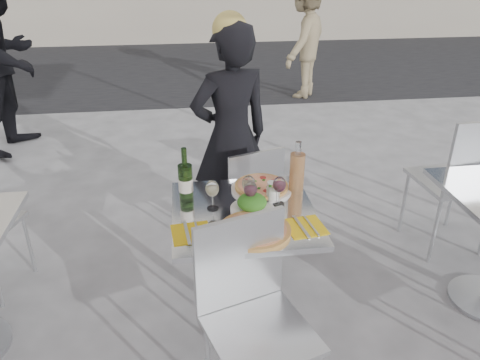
{
  "coord_description": "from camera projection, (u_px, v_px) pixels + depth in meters",
  "views": [
    {
      "loc": [
        -0.28,
        -2.01,
        1.96
      ],
      "look_at": [
        0.0,
        0.15,
        0.85
      ],
      "focal_mm": 35.0,
      "sensor_mm": 36.0,
      "label": 1
    }
  ],
  "objects": [
    {
      "name": "ground",
      "position": [
        243.0,
        323.0,
        2.7
      ],
      "size": [
        80.0,
        80.0,
        0.0
      ],
      "primitive_type": "plane",
      "color": "slate"
    },
    {
      "name": "street_asphalt",
      "position": [
        195.0,
        64.0,
        8.45
      ],
      "size": [
        24.0,
        5.0,
        0.0
      ],
      "primitive_type": "cube",
      "color": "black",
      "rests_on": "ground"
    },
    {
      "name": "main_table",
      "position": [
        244.0,
        246.0,
        2.45
      ],
      "size": [
        0.72,
        0.72,
        0.75
      ],
      "color": "#B7BABF",
      "rests_on": "ground"
    },
    {
      "name": "chair_far",
      "position": [
        249.0,
        194.0,
        3.05
      ],
      "size": [
        0.48,
        0.49,
        0.83
      ],
      "rotation": [
        0.0,
        0.0,
        3.46
      ],
      "color": "silver",
      "rests_on": "ground"
    },
    {
      "name": "chair_near",
      "position": [
        251.0,
        304.0,
        2.04
      ],
      "size": [
        0.54,
        0.55,
        0.93
      ],
      "rotation": [
        0.0,
        0.0,
        0.32
      ],
      "color": "silver",
      "rests_on": "ground"
    },
    {
      "name": "side_chair_rfar",
      "position": [
        464.0,
        175.0,
        3.06
      ],
      "size": [
        0.5,
        0.51,
        1.02
      ],
      "rotation": [
        0.0,
        0.0,
        3.23
      ],
      "color": "silver",
      "rests_on": "ground"
    },
    {
      "name": "woman_diner",
      "position": [
        231.0,
        137.0,
        3.19
      ],
      "size": [
        0.65,
        0.52,
        1.55
      ],
      "primitive_type": "imported",
      "rotation": [
        0.0,
        0.0,
        3.44
      ],
      "color": "black",
      "rests_on": "ground"
    },
    {
      "name": "pedestrian_a",
      "position": [
        5.0,
        58.0,
        4.64
      ],
      "size": [
        0.9,
        1.05,
        1.88
      ],
      "primitive_type": "imported",
      "rotation": [
        0.0,
        0.0,
        1.34
      ],
      "color": "black",
      "rests_on": "ground"
    },
    {
      "name": "pedestrian_b",
      "position": [
        305.0,
        40.0,
        6.36
      ],
      "size": [
        1.05,
        1.17,
        1.57
      ],
      "primitive_type": "imported",
      "rotation": [
        0.0,
        0.0,
        4.12
      ],
      "color": "#8E7D5B",
      "rests_on": "ground"
    },
    {
      "name": "pizza_near",
      "position": [
        255.0,
        230.0,
        2.18
      ],
      "size": [
        0.34,
        0.34,
        0.02
      ],
      "color": "tan",
      "rests_on": "main_table"
    },
    {
      "name": "pizza_far",
      "position": [
        261.0,
        187.0,
        2.56
      ],
      "size": [
        0.33,
        0.33,
        0.03
      ],
      "color": "white",
      "rests_on": "main_table"
    },
    {
      "name": "salad_plate",
      "position": [
        252.0,
        204.0,
        2.35
      ],
      "size": [
        0.22,
        0.22,
        0.09
      ],
      "color": "white",
      "rests_on": "main_table"
    },
    {
      "name": "wine_bottle",
      "position": [
        186.0,
        181.0,
        2.41
      ],
      "size": [
        0.07,
        0.08,
        0.29
      ],
      "color": "#2C501E",
      "rests_on": "main_table"
    },
    {
      "name": "carafe",
      "position": [
        297.0,
        172.0,
        2.5
      ],
      "size": [
        0.08,
        0.08,
        0.29
      ],
      "color": "tan",
      "rests_on": "main_table"
    },
    {
      "name": "sugar_shaker",
      "position": [
        273.0,
        192.0,
        2.43
      ],
      "size": [
        0.06,
        0.06,
        0.11
      ],
      "color": "white",
      "rests_on": "main_table"
    },
    {
      "name": "wineglass_white_a",
      "position": [
        212.0,
        190.0,
        2.33
      ],
      "size": [
        0.07,
        0.07,
        0.16
      ],
      "color": "white",
      "rests_on": "main_table"
    },
    {
      "name": "wineglass_white_b",
      "position": [
        249.0,
        184.0,
        2.38
      ],
      "size": [
        0.07,
        0.07,
        0.16
      ],
      "color": "white",
      "rests_on": "main_table"
    },
    {
      "name": "wineglass_red_a",
      "position": [
        250.0,
        190.0,
        2.33
      ],
      "size": [
        0.07,
        0.07,
        0.16
      ],
      "color": "white",
      "rests_on": "main_table"
    },
    {
      "name": "wineglass_red_b",
      "position": [
        279.0,
        185.0,
        2.37
      ],
      "size": [
        0.07,
        0.07,
        0.16
      ],
      "color": "white",
      "rests_on": "main_table"
    },
    {
      "name": "napkin_left",
      "position": [
        191.0,
        233.0,
        2.18
      ],
      "size": [
        0.2,
        0.2,
        0.01
      ],
      "rotation": [
        0.0,
        0.0,
        0.1
      ],
      "color": "yellow",
      "rests_on": "main_table"
    },
    {
      "name": "napkin_right",
      "position": [
        305.0,
        226.0,
        2.22
      ],
      "size": [
        0.2,
        0.2,
        0.01
      ],
      "rotation": [
        0.0,
        0.0,
        0.14
      ],
      "color": "yellow",
      "rests_on": "main_table"
    }
  ]
}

